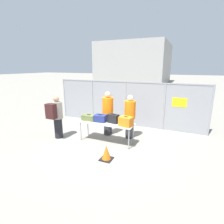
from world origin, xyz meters
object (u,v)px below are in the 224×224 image
object	(u,v)px
suitcase_olive	(89,118)
suitcase_orange	(126,121)
suitcase_black	(113,119)
suitcase_navy	(100,118)
traveler_hooded	(56,116)
security_worker_far	(130,116)
traffic_cone	(106,153)
security_worker_near	(108,113)
utility_trailer	(150,112)
inspection_table	(106,124)

from	to	relation	value
suitcase_olive	suitcase_orange	bearing A→B (deg)	-2.17
suitcase_black	suitcase_orange	bearing A→B (deg)	-14.91
suitcase_navy	traveler_hooded	world-z (taller)	traveler_hooded
security_worker_far	traffic_cone	xyz separation A→B (m)	(-0.11, -1.98, -0.69)
suitcase_orange	suitcase_black	bearing A→B (deg)	165.09
security_worker_near	utility_trailer	bearing A→B (deg)	-100.36
suitcase_orange	inspection_table	bearing A→B (deg)	175.50
inspection_table	security_worker_far	size ratio (longest dim) A/B	1.20
security_worker_near	utility_trailer	xyz separation A→B (m)	(1.19, 3.08, -0.56)
inspection_table	suitcase_black	bearing A→B (deg)	18.13
traveler_hooded	utility_trailer	world-z (taller)	traveler_hooded
suitcase_orange	security_worker_far	xyz separation A→B (m)	(-0.12, 0.82, -0.04)
suitcase_black	security_worker_far	bearing A→B (deg)	57.45
suitcase_black	utility_trailer	size ratio (longest dim) A/B	0.12
suitcase_orange	utility_trailer	distance (m)	3.90
security_worker_far	security_worker_near	bearing A→B (deg)	28.33
inspection_table	utility_trailer	xyz separation A→B (m)	(0.91, 3.80, -0.33)
utility_trailer	suitcase_navy	bearing A→B (deg)	-107.46
traveler_hooded	suitcase_black	bearing A→B (deg)	15.17
suitcase_navy	security_worker_far	bearing A→B (deg)	37.01
traffic_cone	suitcase_olive	bearing A→B (deg)	137.68
security_worker_near	traffic_cone	size ratio (longest dim) A/B	3.90
security_worker_near	traffic_cone	world-z (taller)	security_worker_near
inspection_table	suitcase_orange	size ratio (longest dim) A/B	4.12
security_worker_far	traffic_cone	distance (m)	2.10
suitcase_orange	traffic_cone	bearing A→B (deg)	-101.13
suitcase_olive	traffic_cone	distance (m)	1.93
suitcase_olive	suitcase_orange	distance (m)	1.56
suitcase_olive	security_worker_near	distance (m)	0.87
suitcase_navy	suitcase_orange	world-z (taller)	suitcase_orange
suitcase_orange	security_worker_far	world-z (taller)	security_worker_far
security_worker_near	traffic_cone	distance (m)	2.25
suitcase_olive	suitcase_orange	size ratio (longest dim) A/B	1.03
traveler_hooded	traffic_cone	size ratio (longest dim) A/B	3.63
security_worker_near	security_worker_far	xyz separation A→B (m)	(0.96, 0.03, -0.04)
suitcase_olive	utility_trailer	world-z (taller)	suitcase_olive
suitcase_orange	suitcase_olive	bearing A→B (deg)	177.83
suitcase_black	traffic_cone	bearing A→B (deg)	-76.05
traveler_hooded	utility_trailer	size ratio (longest dim) A/B	0.48
suitcase_navy	security_worker_near	bearing A→B (deg)	90.28
suitcase_black	traveler_hooded	bearing A→B (deg)	-166.17
suitcase_orange	traffic_cone	distance (m)	1.39
suitcase_olive	utility_trailer	xyz separation A→B (m)	(1.67, 3.80, -0.50)
suitcase_navy	suitcase_orange	distance (m)	1.08
traveler_hooded	traffic_cone	bearing A→B (deg)	-15.03
suitcase_navy	traveler_hooded	distance (m)	1.78
suitcase_orange	security_worker_far	distance (m)	0.83
inspection_table	suitcase_black	distance (m)	0.35
suitcase_black	traffic_cone	size ratio (longest dim) A/B	0.92
utility_trailer	traffic_cone	bearing A→B (deg)	-93.80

